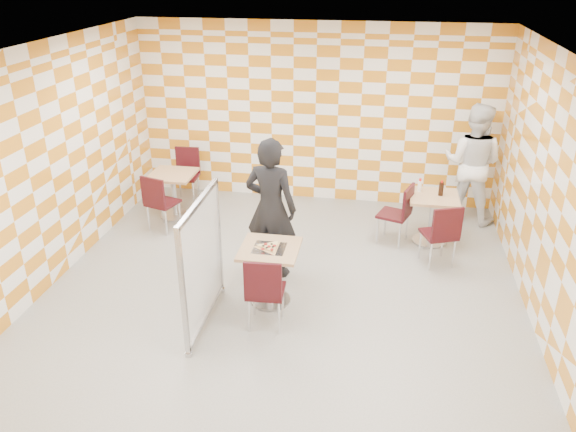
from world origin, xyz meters
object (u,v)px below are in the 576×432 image
(man_white, at_px, (472,163))
(main_table, at_px, (270,265))
(second_table, at_px, (432,211))
(chair_second_side, at_px, (400,210))
(chair_empty_near, at_px, (158,199))
(sport_bottle, at_px, (420,186))
(partition, at_px, (202,263))
(empty_table, at_px, (173,187))
(man_dark, at_px, (271,208))
(soda_bottle, at_px, (441,189))
(chair_main_front, at_px, (264,288))
(chair_empty_far, at_px, (187,170))
(chair_second_front, at_px, (442,231))

(man_white, bearing_deg, main_table, 69.07)
(second_table, distance_m, chair_second_side, 0.49)
(chair_empty_near, bearing_deg, sport_bottle, 7.21)
(partition, bearing_deg, empty_table, 116.69)
(second_table, bearing_deg, man_dark, -149.61)
(man_white, xyz_separation_m, sport_bottle, (-0.83, -0.82, -0.11))
(empty_table, bearing_deg, man_dark, -38.05)
(chair_second_side, height_order, man_dark, man_dark)
(partition, bearing_deg, man_white, 46.28)
(sport_bottle, bearing_deg, chair_empty_near, -172.79)
(empty_table, bearing_deg, soda_bottle, -2.78)
(main_table, xyz_separation_m, second_table, (2.04, 1.97, 0.00))
(chair_main_front, height_order, chair_empty_far, same)
(chair_second_front, relative_size, man_white, 0.49)
(partition, distance_m, soda_bottle, 3.77)
(chair_second_front, bearing_deg, sport_bottle, 108.43)
(empty_table, bearing_deg, chair_second_front, -13.10)
(main_table, distance_m, man_white, 3.98)
(chair_empty_near, height_order, man_white, man_white)
(chair_second_front, height_order, partition, partition)
(chair_second_front, bearing_deg, chair_empty_near, 174.73)
(chair_second_front, height_order, chair_empty_near, same)
(chair_second_side, distance_m, man_dark, 2.08)
(chair_second_front, distance_m, man_white, 1.82)
(main_table, distance_m, chair_second_front, 2.45)
(chair_empty_far, bearing_deg, man_white, 0.08)
(chair_main_front, relative_size, sport_bottle, 4.62)
(chair_second_side, distance_m, sport_bottle, 0.48)
(chair_main_front, distance_m, chair_empty_near, 3.04)
(empty_table, height_order, chair_second_front, chair_second_front)
(main_table, relative_size, chair_empty_near, 0.81)
(chair_main_front, height_order, sport_bottle, sport_bottle)
(second_table, bearing_deg, chair_main_front, -127.99)
(second_table, distance_m, soda_bottle, 0.36)
(second_table, height_order, chair_empty_far, chair_empty_far)
(chair_second_side, xyz_separation_m, man_dark, (-1.69, -1.13, 0.40))
(chair_empty_far, relative_size, man_dark, 0.49)
(second_table, xyz_separation_m, man_dark, (-2.16, -1.27, 0.44))
(sport_bottle, xyz_separation_m, soda_bottle, (0.30, -0.11, 0.01))
(empty_table, relative_size, man_dark, 0.40)
(chair_empty_near, relative_size, man_white, 0.49)
(chair_second_front, bearing_deg, man_dark, -166.72)
(main_table, bearing_deg, chair_main_front, -84.61)
(chair_second_side, bearing_deg, man_dark, -146.17)
(chair_empty_far, height_order, sport_bottle, sport_bottle)
(chair_second_side, bearing_deg, man_white, 44.97)
(chair_empty_far, height_order, soda_bottle, soda_bottle)
(second_table, xyz_separation_m, sport_bottle, (-0.21, 0.14, 0.33))
(chair_empty_far, height_order, man_dark, man_dark)
(partition, bearing_deg, chair_empty_far, 112.01)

